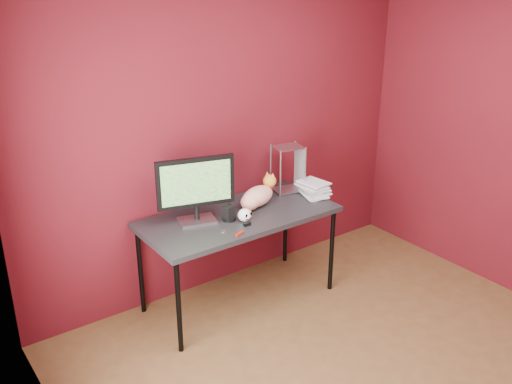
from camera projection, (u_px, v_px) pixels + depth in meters
room at (401, 175)px, 3.10m from camera, size 3.52×3.52×2.61m
desk at (239, 220)px, 4.33m from camera, size 1.50×0.70×0.75m
monitor at (196, 187)px, 4.08m from camera, size 0.56×0.25×0.49m
cat at (258, 196)px, 4.44m from camera, size 0.44×0.31×0.23m
skull_mug at (245, 215)px, 4.18m from camera, size 0.10×0.10×0.10m
speaker at (229, 214)px, 4.19m from camera, size 0.10×0.10×0.11m
book_stack at (306, 124)px, 4.41m from camera, size 0.24×0.29×1.21m
wire_rack at (288, 169)px, 4.69m from camera, size 0.26×0.23×0.39m
pocket_knife at (240, 234)px, 3.99m from camera, size 0.08×0.04×0.02m
black_gadget at (247, 224)px, 4.12m from camera, size 0.05×0.03×0.02m
washer at (224, 231)px, 4.03m from camera, size 0.04×0.04×0.00m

